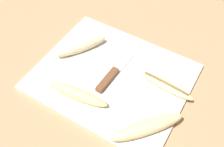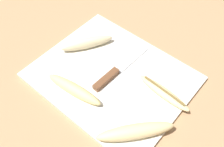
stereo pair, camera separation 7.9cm
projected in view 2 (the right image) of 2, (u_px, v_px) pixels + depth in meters
ground_plane at (112, 78)px, 0.80m from camera, size 4.00×4.00×0.00m
cutting_board at (112, 77)px, 0.80m from camera, size 0.45×0.37×0.01m
knife at (113, 75)px, 0.79m from camera, size 0.03×0.24×0.02m
banana_mellow_near at (164, 93)px, 0.75m from camera, size 0.18×0.04×0.02m
banana_ripe_center at (135, 132)px, 0.66m from camera, size 0.16×0.18×0.04m
banana_cream_curved at (87, 43)px, 0.85m from camera, size 0.12×0.16×0.04m
banana_golden_short at (74, 89)px, 0.74m from camera, size 0.19×0.06×0.03m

